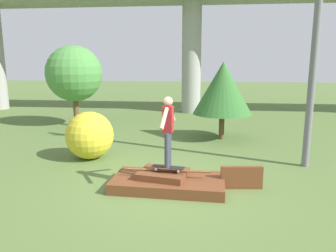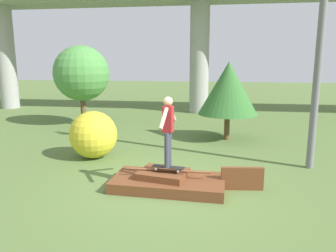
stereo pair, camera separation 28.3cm
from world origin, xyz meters
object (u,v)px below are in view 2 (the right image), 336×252
(utility_pole, at_px, (322,19))
(bush_yellow_flowering, at_px, (93,135))
(tree_behind_left, at_px, (228,88))
(skateboard, at_px, (168,167))
(tree_behind_right, at_px, (81,74))
(skater, at_px, (168,127))

(utility_pole, xyz_separation_m, bush_yellow_flowering, (-6.46, 0.03, -3.34))
(tree_behind_left, bearing_deg, utility_pole, -53.82)
(skateboard, distance_m, utility_pole, 5.60)
(tree_behind_right, relative_size, bush_yellow_flowering, 2.50)
(skater, xyz_separation_m, utility_pole, (3.77, 2.15, 2.56))
(tree_behind_right, xyz_separation_m, bush_yellow_flowering, (2.44, -4.99, -1.68))
(utility_pole, bearing_deg, skateboard, -150.25)
(skateboard, distance_m, skater, 0.98)
(skateboard, bearing_deg, utility_pole, 29.75)
(skater, height_order, bush_yellow_flowering, skater)
(utility_pole, relative_size, tree_behind_left, 2.65)
(tree_behind_left, bearing_deg, skater, -105.91)
(bush_yellow_flowering, bearing_deg, tree_behind_left, 36.22)
(skater, relative_size, utility_pole, 0.21)
(tree_behind_right, bearing_deg, skateboard, -54.38)
(utility_pole, height_order, tree_behind_left, utility_pole)
(tree_behind_right, distance_m, bush_yellow_flowering, 5.80)
(skater, relative_size, bush_yellow_flowering, 1.12)
(tree_behind_right, bearing_deg, bush_yellow_flowering, -63.90)
(skateboard, relative_size, utility_pole, 0.10)
(skateboard, relative_size, skater, 0.48)
(utility_pole, relative_size, bush_yellow_flowering, 5.34)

